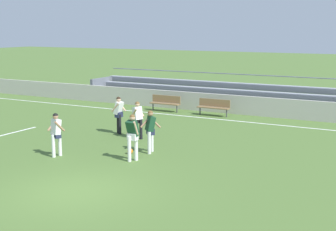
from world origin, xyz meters
The scene contains 13 objects.
ground_plane centered at (0.00, 0.00, 0.00)m, with size 160.00×160.00×0.00m, color #4C6B30.
field_line_sideline centered at (0.00, 12.50, 0.00)m, with size 44.00×0.12×0.01m, color white.
field_line_penalty_mark centered at (-7.66, 4.24, 0.00)m, with size 0.12×4.40×0.01m, color white.
sideline_wall centered at (0.00, 14.45, 0.52)m, with size 48.00×0.16×1.04m, color #BCB7AD.
bleacher_stand centered at (0.29, 16.61, 0.75)m, with size 22.91×2.81×1.88m.
bench_centre_sideline centered at (-4.33, 13.36, 0.55)m, with size 1.80×0.40×0.90m.
bench_far_right centered at (-1.33, 13.36, 0.55)m, with size 1.80×0.40×0.90m.
player_dark_wide_left centered at (-0.33, 4.93, 0.97)m, with size 0.74×0.50×1.64m.
player_dark_on_ball centered at (-0.29, 3.61, 1.02)m, with size 0.47×0.41×1.70m.
player_white_wide_right centered at (-2.03, 6.71, 0.96)m, with size 0.52×0.62×1.62m.
player_white_deep_cover centered at (-3.11, 2.78, 0.97)m, with size 0.60×0.47×1.64m.
player_white_trailing_run centered at (-3.29, 7.14, 1.00)m, with size 0.54×0.44×1.68m.
soccer_ball centered at (-0.91, 4.38, 0.11)m, with size 0.22×0.22×0.22m, color orange.
Camera 1 is at (8.89, -10.60, 4.74)m, focal length 51.91 mm.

